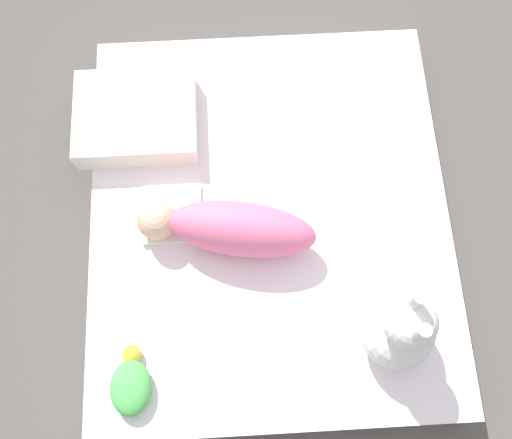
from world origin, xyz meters
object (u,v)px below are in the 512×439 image
at_px(swaddled_baby, 231,228).
at_px(pillow, 136,117).
at_px(bunny_plush, 400,330).
at_px(turtle_plush, 131,384).

relative_size(swaddled_baby, pillow, 1.40).
bearing_deg(bunny_plush, swaddled_baby, 53.29).
relative_size(bunny_plush, turtle_plush, 1.90).
height_order(bunny_plush, turtle_plush, bunny_plush).
bearing_deg(bunny_plush, turtle_plush, 97.11).
bearing_deg(pillow, turtle_plush, 179.46).
height_order(pillow, bunny_plush, bunny_plush).
relative_size(swaddled_baby, bunny_plush, 1.44).
xyz_separation_m(swaddled_baby, bunny_plush, (-0.31, -0.42, 0.05)).
xyz_separation_m(pillow, turtle_plush, (-0.79, 0.01, -0.01)).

